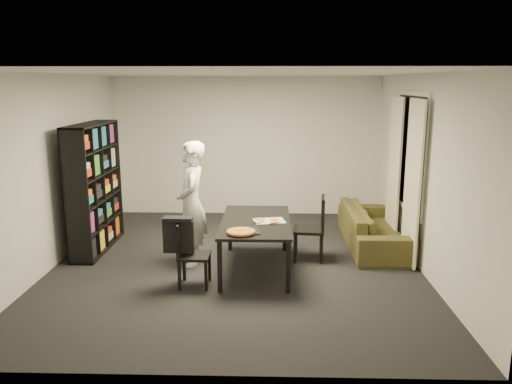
{
  "coord_description": "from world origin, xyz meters",
  "views": [
    {
      "loc": [
        0.46,
        -6.61,
        2.48
      ],
      "look_at": [
        0.28,
        -0.11,
        1.05
      ],
      "focal_mm": 35.0,
      "sensor_mm": 36.0,
      "label": 1
    }
  ],
  "objects_px": {
    "chair_left": "(188,250)",
    "person": "(192,204)",
    "chair_right": "(315,224)",
    "sofa": "(373,227)",
    "pepperoni_pizza": "(241,232)",
    "bookshelf": "(95,187)",
    "dining_table": "(256,225)",
    "baking_tray": "(243,231)"
  },
  "relations": [
    {
      "from": "baking_tray",
      "to": "pepperoni_pizza",
      "type": "distance_m",
      "value": 0.1
    },
    {
      "from": "chair_right",
      "to": "sofa",
      "type": "distance_m",
      "value": 1.16
    },
    {
      "from": "chair_right",
      "to": "pepperoni_pizza",
      "type": "distance_m",
      "value": 1.42
    },
    {
      "from": "dining_table",
      "to": "baking_tray",
      "type": "bearing_deg",
      "value": -105.76
    },
    {
      "from": "dining_table",
      "to": "baking_tray",
      "type": "distance_m",
      "value": 0.53
    },
    {
      "from": "chair_right",
      "to": "dining_table",
      "type": "bearing_deg",
      "value": -58.96
    },
    {
      "from": "chair_right",
      "to": "baking_tray",
      "type": "bearing_deg",
      "value": -41.85
    },
    {
      "from": "pepperoni_pizza",
      "to": "chair_left",
      "type": "bearing_deg",
      "value": 178.32
    },
    {
      "from": "bookshelf",
      "to": "person",
      "type": "bearing_deg",
      "value": -21.63
    },
    {
      "from": "chair_left",
      "to": "person",
      "type": "xyz_separation_m",
      "value": [
        -0.06,
        0.78,
        0.39
      ]
    },
    {
      "from": "chair_right",
      "to": "bookshelf",
      "type": "bearing_deg",
      "value": -92.1
    },
    {
      "from": "chair_left",
      "to": "sofa",
      "type": "distance_m",
      "value": 3.06
    },
    {
      "from": "baking_tray",
      "to": "person",
      "type": "bearing_deg",
      "value": 136.56
    },
    {
      "from": "bookshelf",
      "to": "chair_right",
      "type": "distance_m",
      "value": 3.31
    },
    {
      "from": "chair_right",
      "to": "sofa",
      "type": "relative_size",
      "value": 0.45
    },
    {
      "from": "person",
      "to": "sofa",
      "type": "xyz_separation_m",
      "value": [
        2.66,
        0.83,
        -0.56
      ]
    },
    {
      "from": "chair_right",
      "to": "sofa",
      "type": "bearing_deg",
      "value": 128.26
    },
    {
      "from": "bookshelf",
      "to": "sofa",
      "type": "relative_size",
      "value": 0.93
    },
    {
      "from": "pepperoni_pizza",
      "to": "dining_table",
      "type": "bearing_deg",
      "value": 74.68
    },
    {
      "from": "pepperoni_pizza",
      "to": "baking_tray",
      "type": "bearing_deg",
      "value": 77.1
    },
    {
      "from": "chair_left",
      "to": "pepperoni_pizza",
      "type": "xyz_separation_m",
      "value": [
        0.66,
        -0.02,
        0.24
      ]
    },
    {
      "from": "baking_tray",
      "to": "sofa",
      "type": "relative_size",
      "value": 0.19
    },
    {
      "from": "bookshelf",
      "to": "sofa",
      "type": "bearing_deg",
      "value": 2.96
    },
    {
      "from": "bookshelf",
      "to": "dining_table",
      "type": "height_order",
      "value": "bookshelf"
    },
    {
      "from": "chair_left",
      "to": "sofa",
      "type": "relative_size",
      "value": 0.4
    },
    {
      "from": "pepperoni_pizza",
      "to": "person",
      "type": "bearing_deg",
      "value": 132.18
    },
    {
      "from": "dining_table",
      "to": "person",
      "type": "bearing_deg",
      "value": 167.46
    },
    {
      "from": "person",
      "to": "dining_table",
      "type": "bearing_deg",
      "value": 68.46
    },
    {
      "from": "bookshelf",
      "to": "dining_table",
      "type": "bearing_deg",
      "value": -18.43
    },
    {
      "from": "pepperoni_pizza",
      "to": "bookshelf",
      "type": "bearing_deg",
      "value": 148.16
    },
    {
      "from": "person",
      "to": "pepperoni_pizza",
      "type": "height_order",
      "value": "person"
    },
    {
      "from": "person",
      "to": "pepperoni_pizza",
      "type": "bearing_deg",
      "value": 33.19
    },
    {
      "from": "bookshelf",
      "to": "chair_right",
      "type": "relative_size",
      "value": 2.06
    },
    {
      "from": "chair_left",
      "to": "person",
      "type": "relative_size",
      "value": 0.48
    },
    {
      "from": "person",
      "to": "pepperoni_pizza",
      "type": "xyz_separation_m",
      "value": [
        0.72,
        -0.79,
        -0.15
      ]
    },
    {
      "from": "sofa",
      "to": "pepperoni_pizza",
      "type": "bearing_deg",
      "value": 129.93
    },
    {
      "from": "dining_table",
      "to": "person",
      "type": "relative_size",
      "value": 0.96
    },
    {
      "from": "sofa",
      "to": "chair_left",
      "type": "bearing_deg",
      "value": 121.72
    },
    {
      "from": "dining_table",
      "to": "pepperoni_pizza",
      "type": "distance_m",
      "value": 0.63
    },
    {
      "from": "chair_right",
      "to": "baking_tray",
      "type": "distance_m",
      "value": 1.34
    },
    {
      "from": "dining_table",
      "to": "baking_tray",
      "type": "xyz_separation_m",
      "value": [
        -0.14,
        -0.51,
        0.07
      ]
    },
    {
      "from": "bookshelf",
      "to": "pepperoni_pizza",
      "type": "relative_size",
      "value": 5.43
    }
  ]
}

